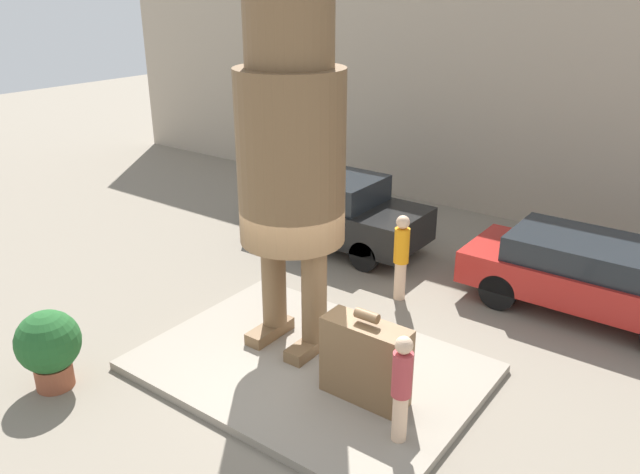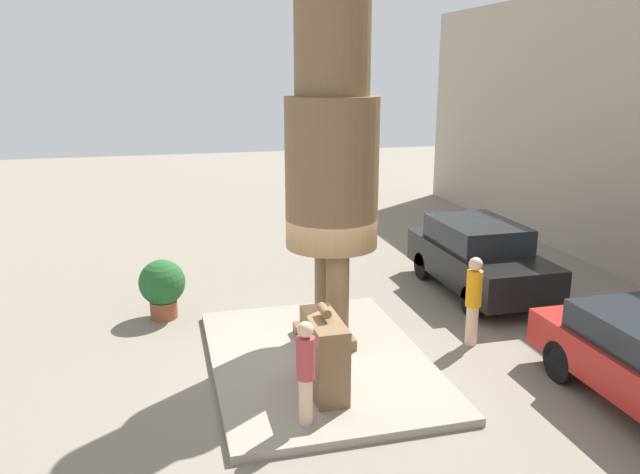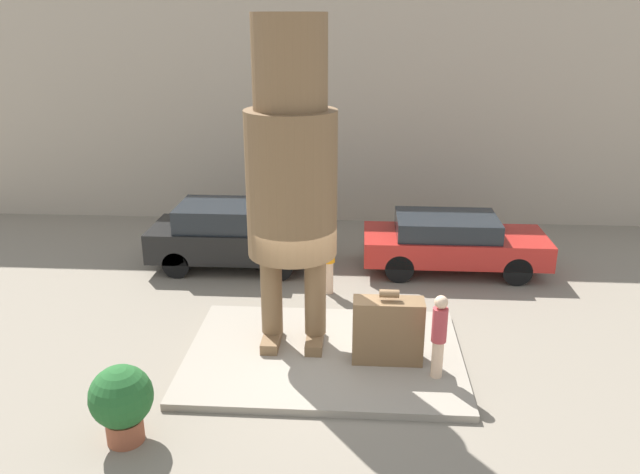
% 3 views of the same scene
% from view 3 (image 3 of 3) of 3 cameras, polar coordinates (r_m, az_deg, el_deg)
% --- Properties ---
extents(ground_plane, '(60.00, 60.00, 0.00)m').
position_cam_3_polar(ground_plane, '(12.07, 0.38, -11.03)').
color(ground_plane, gray).
extents(pedestal, '(5.18, 3.72, 0.14)m').
position_cam_3_polar(pedestal, '(12.04, 0.38, -10.75)').
color(pedestal, gray).
rests_on(pedestal, ground_plane).
extents(building_backdrop, '(28.00, 0.60, 7.19)m').
position_cam_3_polar(building_backdrop, '(19.40, 1.97, 11.96)').
color(building_backdrop, tan).
rests_on(building_backdrop, ground_plane).
extents(statue_figure, '(1.64, 1.64, 6.07)m').
position_cam_3_polar(statue_figure, '(11.12, -2.64, 6.78)').
color(statue_figure, brown).
rests_on(statue_figure, pedestal).
extents(giant_suitcase, '(1.28, 0.49, 1.42)m').
position_cam_3_polar(giant_suitcase, '(11.52, 6.22, -8.47)').
color(giant_suitcase, brown).
rests_on(giant_suitcase, pedestal).
extents(tourist, '(0.26, 0.26, 1.56)m').
position_cam_3_polar(tourist, '(11.05, 10.83, -8.63)').
color(tourist, beige).
rests_on(tourist, pedestal).
extents(parked_car_black, '(4.15, 1.87, 1.67)m').
position_cam_3_polar(parked_car_black, '(16.12, -8.13, 0.27)').
color(parked_car_black, black).
rests_on(parked_car_black, ground_plane).
extents(parked_car_red, '(4.55, 1.86, 1.44)m').
position_cam_3_polar(parked_car_red, '(16.07, 11.99, -0.37)').
color(parked_car_red, '#B2231E').
rests_on(parked_car_red, ground_plane).
extents(planter_pot, '(0.96, 0.96, 1.26)m').
position_cam_3_polar(planter_pot, '(10.08, -17.69, -14.05)').
color(planter_pot, brown).
rests_on(planter_pot, ground_plane).
extents(worker_hivis, '(0.29, 0.29, 1.72)m').
position_cam_3_polar(worker_hivis, '(14.37, 0.79, -1.67)').
color(worker_hivis, beige).
rests_on(worker_hivis, ground_plane).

